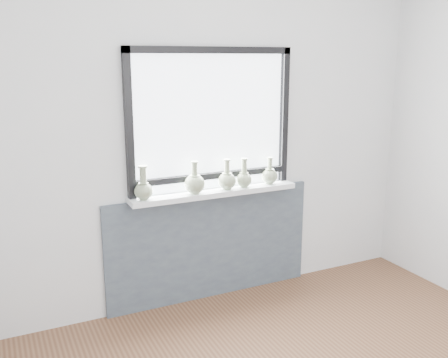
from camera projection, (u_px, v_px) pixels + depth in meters
name	position (u px, v px, depth m)	size (l,w,h in m)	color
back_wall	(209.00, 136.00, 3.76)	(3.60, 0.02, 2.60)	silver
apron_panel	(211.00, 245.00, 3.94)	(1.70, 0.03, 0.86)	#4E5C66
windowsill	(215.00, 192.00, 3.77)	(1.32, 0.18, 0.04)	white
window	(211.00, 117.00, 3.69)	(1.30, 0.06, 1.05)	black
vase_a	(144.00, 189.00, 3.49)	(0.13, 0.13, 0.24)	#8FA07D
vase_b	(195.00, 183.00, 3.65)	(0.15, 0.15, 0.24)	#8FA07D
vase_c	(227.00, 180.00, 3.77)	(0.14, 0.14, 0.23)	#8FA07D
vase_d	(244.00, 178.00, 3.84)	(0.12, 0.12, 0.23)	#8FA07D
vase_e	(270.00, 175.00, 3.94)	(0.13, 0.13, 0.21)	#8FA07D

